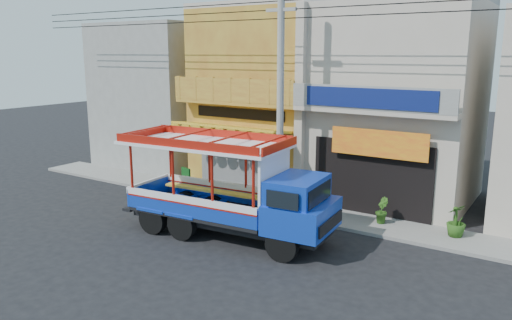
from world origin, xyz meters
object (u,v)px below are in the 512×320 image
(utility_pole, at_px, (284,83))
(potted_plant_c, at_px, (456,220))
(green_sign, at_px, (186,180))
(potted_plant_b, at_px, (381,210))
(songthaew_truck, at_px, (241,192))

(utility_pole, bearing_deg, potted_plant_c, 8.83)
(green_sign, relative_size, potted_plant_b, 1.04)
(potted_plant_b, bearing_deg, utility_pole, 84.41)
(utility_pole, relative_size, potted_plant_b, 29.97)
(songthaew_truck, height_order, potted_plant_b, songthaew_truck)
(potted_plant_b, relative_size, potted_plant_c, 0.85)
(songthaew_truck, relative_size, green_sign, 7.79)
(green_sign, bearing_deg, songthaew_truck, -32.75)
(potted_plant_c, bearing_deg, utility_pole, -53.72)
(green_sign, distance_m, potted_plant_b, 8.89)
(green_sign, height_order, potted_plant_b, green_sign)
(green_sign, xyz_separation_m, potted_plant_b, (8.88, 0.33, 0.06))
(potted_plant_c, bearing_deg, potted_plant_b, -61.55)
(utility_pole, xyz_separation_m, potted_plant_c, (6.10, 0.95, -4.36))
(potted_plant_c, bearing_deg, songthaew_truck, -29.84)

